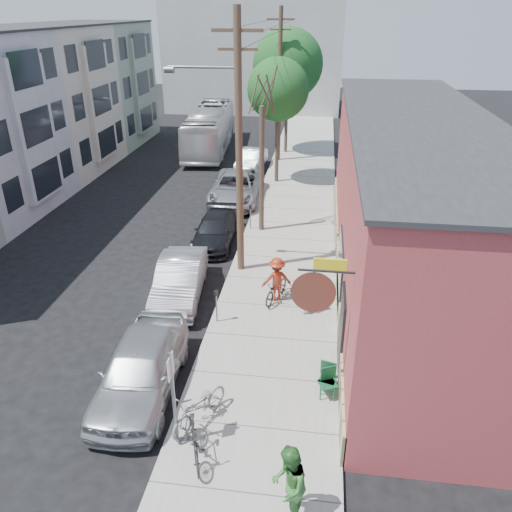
# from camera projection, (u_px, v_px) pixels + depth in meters

# --- Properties ---
(ground) EXTENTS (120.00, 120.00, 0.00)m
(ground) POSITION_uv_depth(u_px,v_px,m) (149.00, 332.00, 17.26)
(ground) COLOR black
(sidewalk) EXTENTS (4.50, 58.00, 0.15)m
(sidewalk) POSITION_uv_depth(u_px,v_px,m) (293.00, 217.00, 26.48)
(sidewalk) COLOR #9F9E93
(sidewalk) RESTS_ON ground
(cafe_building) EXTENTS (6.60, 20.20, 6.61)m
(cafe_building) POSITION_uv_depth(u_px,v_px,m) (409.00, 204.00, 19.15)
(cafe_building) COLOR #A03B3E
(cafe_building) RESTS_ON ground
(apartment_row) EXTENTS (6.30, 32.00, 9.00)m
(apartment_row) POSITION_uv_depth(u_px,v_px,m) (23.00, 113.00, 29.05)
(apartment_row) COLOR gray
(apartment_row) RESTS_ON ground
(end_cap_building) EXTENTS (18.00, 8.00, 12.00)m
(end_cap_building) POSITION_uv_depth(u_px,v_px,m) (255.00, 50.00, 52.03)
(end_cap_building) COLOR #B5B5B0
(end_cap_building) RESTS_ON ground
(sign_post) EXTENTS (0.07, 0.45, 2.80)m
(sign_post) POSITION_uv_depth(u_px,v_px,m) (173.00, 391.00, 11.95)
(sign_post) COLOR slate
(sign_post) RESTS_ON sidewalk
(parking_meter_near) EXTENTS (0.14, 0.14, 1.24)m
(parking_meter_near) POSITION_uv_depth(u_px,v_px,m) (216.00, 301.00, 17.19)
(parking_meter_near) COLOR slate
(parking_meter_near) RESTS_ON sidewalk
(parking_meter_far) EXTENTS (0.14, 0.14, 1.24)m
(parking_meter_far) POSITION_uv_depth(u_px,v_px,m) (250.00, 213.00, 24.51)
(parking_meter_far) COLOR slate
(parking_meter_far) RESTS_ON sidewalk
(utility_pole_near) EXTENTS (3.57, 0.28, 10.00)m
(utility_pole_near) POSITION_uv_depth(u_px,v_px,m) (238.00, 145.00, 18.78)
(utility_pole_near) COLOR #503A28
(utility_pole_near) RESTS_ON sidewalk
(utility_pole_far) EXTENTS (1.80, 0.28, 10.00)m
(utility_pole_far) POSITION_uv_depth(u_px,v_px,m) (280.00, 85.00, 33.82)
(utility_pole_far) COLOR #503A28
(utility_pole_far) RESTS_ON sidewalk
(tree_bare) EXTENTS (0.24, 0.24, 5.97)m
(tree_bare) POSITION_uv_depth(u_px,v_px,m) (262.00, 171.00, 23.49)
(tree_bare) COLOR #44392C
(tree_bare) RESTS_ON sidewalk
(tree_leafy_mid) EXTENTS (3.65, 3.65, 7.41)m
(tree_leafy_mid) POSITION_uv_depth(u_px,v_px,m) (278.00, 90.00, 29.22)
(tree_leafy_mid) COLOR #44392C
(tree_leafy_mid) RESTS_ON sidewalk
(tree_leafy_far) EXTENTS (4.99, 4.99, 8.77)m
(tree_leafy_far) POSITION_uv_depth(u_px,v_px,m) (288.00, 64.00, 35.33)
(tree_leafy_far) COLOR #44392C
(tree_leafy_far) RESTS_ON sidewalk
(patio_chair_a) EXTENTS (0.66, 0.66, 0.88)m
(patio_chair_a) POSITION_uv_depth(u_px,v_px,m) (328.00, 384.00, 14.00)
(patio_chair_a) COLOR #14482B
(patio_chair_a) RESTS_ON sidewalk
(patio_chair_b) EXTENTS (0.62, 0.62, 0.88)m
(patio_chair_b) POSITION_uv_depth(u_px,v_px,m) (328.00, 379.00, 14.19)
(patio_chair_b) COLOR #14482B
(patio_chair_b) RESTS_ON sidewalk
(patron_grey) EXTENTS (0.43, 0.61, 1.56)m
(patron_grey) POSITION_uv_depth(u_px,v_px,m) (305.00, 293.00, 17.74)
(patron_grey) COLOR gray
(patron_grey) RESTS_ON sidewalk
(patron_green) EXTENTS (0.79, 0.99, 1.96)m
(patron_green) POSITION_uv_depth(u_px,v_px,m) (289.00, 485.00, 10.40)
(patron_green) COLOR #31722D
(patron_green) RESTS_ON sidewalk
(cyclist) EXTENTS (1.26, 0.95, 1.73)m
(cyclist) POSITION_uv_depth(u_px,v_px,m) (277.00, 279.00, 18.50)
(cyclist) COLOR maroon
(cyclist) RESTS_ON sidewalk
(cyclist_bike) EXTENTS (1.16, 1.88, 0.93)m
(cyclist_bike) POSITION_uv_depth(u_px,v_px,m) (276.00, 289.00, 18.68)
(cyclist_bike) COLOR black
(cyclist_bike) RESTS_ON sidewalk
(parked_bike_a) EXTENTS (1.06, 1.84, 1.06)m
(parked_bike_a) POSITION_uv_depth(u_px,v_px,m) (194.00, 441.00, 12.05)
(parked_bike_a) COLOR black
(parked_bike_a) RESTS_ON sidewalk
(parked_bike_b) EXTENTS (1.58, 2.14, 1.07)m
(parked_bike_b) POSITION_uv_depth(u_px,v_px,m) (200.00, 407.00, 13.05)
(parked_bike_b) COLOR slate
(parked_bike_b) RESTS_ON sidewalk
(car_0) EXTENTS (2.22, 5.06, 1.70)m
(car_0) POSITION_uv_depth(u_px,v_px,m) (141.00, 368.00, 14.20)
(car_0) COLOR #A6ABAE
(car_0) RESTS_ON ground
(car_1) EXTENTS (2.10, 4.80, 1.53)m
(car_1) POSITION_uv_depth(u_px,v_px,m) (180.00, 280.00, 18.98)
(car_1) COLOR #B4B7BC
(car_1) RESTS_ON ground
(car_2) EXTENTS (1.96, 4.48, 1.28)m
(car_2) POSITION_uv_depth(u_px,v_px,m) (215.00, 230.00, 23.46)
(car_2) COLOR black
(car_2) RESTS_ON ground
(car_3) EXTENTS (2.85, 5.90, 1.62)m
(car_3) POSITION_uv_depth(u_px,v_px,m) (236.00, 187.00, 28.52)
(car_3) COLOR #989C9F
(car_3) RESTS_ON ground
(car_4) EXTENTS (1.86, 4.28, 1.37)m
(car_4) POSITION_uv_depth(u_px,v_px,m) (251.00, 160.00, 34.15)
(car_4) COLOR #B7BCBF
(car_4) RESTS_ON ground
(bus) EXTENTS (3.64, 11.72, 3.21)m
(bus) POSITION_uv_depth(u_px,v_px,m) (210.00, 129.00, 38.46)
(bus) COLOR silver
(bus) RESTS_ON ground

